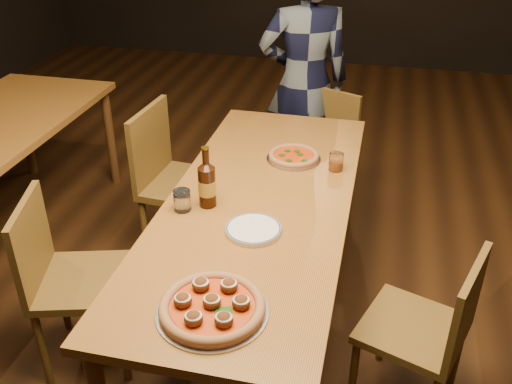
% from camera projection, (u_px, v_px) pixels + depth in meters
% --- Properties ---
extents(ground, '(9.00, 9.00, 0.00)m').
position_uv_depth(ground, '(258.00, 327.00, 2.90)').
color(ground, black).
extents(table_main, '(0.80, 2.00, 0.75)m').
position_uv_depth(table_main, '(259.00, 214.00, 2.56)').
color(table_main, brown).
rests_on(table_main, ground).
extents(chair_main_nw, '(0.51, 0.51, 0.88)m').
position_uv_depth(chair_main_nw, '(83.00, 280.00, 2.53)').
color(chair_main_nw, brown).
rests_on(chair_main_nw, ground).
extents(chair_main_sw, '(0.47, 0.47, 0.94)m').
position_uv_depth(chair_main_sw, '(186.00, 184.00, 3.22)').
color(chair_main_sw, brown).
rests_on(chair_main_sw, ground).
extents(chair_main_e, '(0.49, 0.49, 0.83)m').
position_uv_depth(chair_main_e, '(413.00, 328.00, 2.30)').
color(chair_main_e, brown).
rests_on(chair_main_e, ground).
extents(chair_end, '(0.52, 0.52, 0.85)m').
position_uv_depth(chair_end, '(314.00, 156.00, 3.62)').
color(chair_end, brown).
rests_on(chair_end, ground).
extents(pizza_meatball, '(0.38, 0.38, 0.07)m').
position_uv_depth(pizza_meatball, '(212.00, 307.00, 1.88)').
color(pizza_meatball, '#B7B7BF').
rests_on(pizza_meatball, table_main).
extents(pizza_margherita, '(0.27, 0.27, 0.04)m').
position_uv_depth(pizza_margherita, '(294.00, 156.00, 2.86)').
color(pizza_margherita, '#B7B7BF').
rests_on(pizza_margherita, table_main).
extents(plate_stack, '(0.22, 0.22, 0.02)m').
position_uv_depth(plate_stack, '(253.00, 230.00, 2.30)').
color(plate_stack, white).
rests_on(plate_stack, table_main).
extents(beer_bottle, '(0.08, 0.08, 0.27)m').
position_uv_depth(beer_bottle, '(207.00, 186.00, 2.43)').
color(beer_bottle, black).
rests_on(beer_bottle, table_main).
extents(water_glass, '(0.07, 0.07, 0.09)m').
position_uv_depth(water_glass, '(182.00, 200.00, 2.43)').
color(water_glass, white).
rests_on(water_glass, table_main).
extents(amber_glass, '(0.07, 0.07, 0.09)m').
position_uv_depth(amber_glass, '(336.00, 162.00, 2.75)').
color(amber_glass, '#A54C12').
rests_on(amber_glass, table_main).
extents(diner, '(0.69, 0.56, 1.63)m').
position_uv_depth(diner, '(304.00, 84.00, 3.65)').
color(diner, black).
rests_on(diner, ground).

